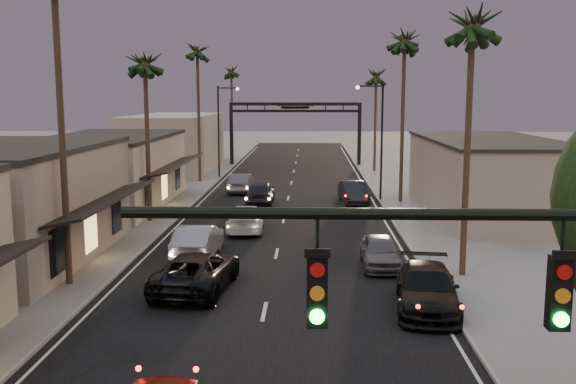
# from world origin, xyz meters

# --- Properties ---
(ground) EXTENTS (200.00, 200.00, 0.00)m
(ground) POSITION_xyz_m (0.00, 40.00, 0.00)
(ground) COLOR slate
(ground) RESTS_ON ground
(road) EXTENTS (14.00, 120.00, 0.02)m
(road) POSITION_xyz_m (0.00, 45.00, 0.00)
(road) COLOR black
(road) RESTS_ON ground
(sidewalk_left) EXTENTS (5.00, 92.00, 0.12)m
(sidewalk_left) POSITION_xyz_m (-9.50, 52.00, 0.06)
(sidewalk_left) COLOR slate
(sidewalk_left) RESTS_ON ground
(sidewalk_right) EXTENTS (5.00, 92.00, 0.12)m
(sidewalk_right) POSITION_xyz_m (9.50, 52.00, 0.06)
(sidewalk_right) COLOR slate
(sidewalk_right) RESTS_ON ground
(storefront_mid) EXTENTS (8.00, 14.00, 5.50)m
(storefront_mid) POSITION_xyz_m (-13.00, 26.00, 2.75)
(storefront_mid) COLOR gray
(storefront_mid) RESTS_ON ground
(storefront_far) EXTENTS (8.00, 16.00, 5.00)m
(storefront_far) POSITION_xyz_m (-13.00, 42.00, 2.50)
(storefront_far) COLOR #B8A78C
(storefront_far) RESTS_ON ground
(storefront_dist) EXTENTS (8.00, 20.00, 6.00)m
(storefront_dist) POSITION_xyz_m (-13.00, 65.00, 3.00)
(storefront_dist) COLOR gray
(storefront_dist) RESTS_ON ground
(building_right) EXTENTS (8.00, 18.00, 5.00)m
(building_right) POSITION_xyz_m (14.00, 40.00, 2.50)
(building_right) COLOR gray
(building_right) RESTS_ON ground
(arch) EXTENTS (15.20, 0.40, 7.27)m
(arch) POSITION_xyz_m (0.00, 70.00, 5.53)
(arch) COLOR black
(arch) RESTS_ON ground
(streetlight_right) EXTENTS (2.13, 0.30, 9.00)m
(streetlight_right) POSITION_xyz_m (6.92, 45.00, 5.33)
(streetlight_right) COLOR black
(streetlight_right) RESTS_ON ground
(streetlight_left) EXTENTS (2.13, 0.30, 9.00)m
(streetlight_left) POSITION_xyz_m (-6.92, 58.00, 5.33)
(streetlight_left) COLOR black
(streetlight_left) RESTS_ON ground
(palm_lc) EXTENTS (3.20, 3.20, 12.20)m
(palm_lc) POSITION_xyz_m (-8.60, 36.00, 10.47)
(palm_lc) COLOR #38281C
(palm_lc) RESTS_ON ground
(palm_ld) EXTENTS (3.20, 3.20, 14.20)m
(palm_ld) POSITION_xyz_m (-8.60, 55.00, 12.42)
(palm_ld) COLOR #38281C
(palm_ld) RESTS_ON ground
(palm_ra) EXTENTS (3.20, 3.20, 13.20)m
(palm_ra) POSITION_xyz_m (8.60, 24.00, 11.44)
(palm_ra) COLOR #38281C
(palm_ra) RESTS_ON ground
(palm_rb) EXTENTS (3.20, 3.20, 14.20)m
(palm_rb) POSITION_xyz_m (8.60, 44.00, 12.42)
(palm_rb) COLOR #38281C
(palm_rb) RESTS_ON ground
(palm_rc) EXTENTS (3.20, 3.20, 12.20)m
(palm_rc) POSITION_xyz_m (8.60, 64.00, 10.47)
(palm_rc) COLOR #38281C
(palm_rc) RESTS_ON ground
(palm_far) EXTENTS (3.20, 3.20, 13.20)m
(palm_far) POSITION_xyz_m (-8.30, 78.00, 11.44)
(palm_far) COLOR #38281C
(palm_far) RESTS_ON ground
(oncoming_pickup) EXTENTS (3.35, 6.19, 1.65)m
(oncoming_pickup) POSITION_xyz_m (-3.03, 21.63, 0.82)
(oncoming_pickup) COLOR black
(oncoming_pickup) RESTS_ON ground
(oncoming_silver) EXTENTS (1.95, 5.18, 1.69)m
(oncoming_silver) POSITION_xyz_m (-3.93, 27.13, 0.84)
(oncoming_silver) COLOR gray
(oncoming_silver) RESTS_ON ground
(oncoming_white) EXTENTS (2.38, 5.41, 1.55)m
(oncoming_white) POSITION_xyz_m (-2.15, 33.57, 0.77)
(oncoming_white) COLOR #B0B0B0
(oncoming_white) RESTS_ON ground
(oncoming_dgrey) EXTENTS (2.13, 5.09, 1.72)m
(oncoming_dgrey) POSITION_xyz_m (-2.02, 43.40, 0.86)
(oncoming_dgrey) COLOR black
(oncoming_dgrey) RESTS_ON ground
(oncoming_grey_far) EXTENTS (1.80, 4.89, 1.60)m
(oncoming_grey_far) POSITION_xyz_m (-4.08, 48.90, 0.80)
(oncoming_grey_far) COLOR #4D4E53
(oncoming_grey_far) RESTS_ON ground
(curbside_black) EXTENTS (2.94, 5.87, 1.64)m
(curbside_black) POSITION_xyz_m (6.20, 19.52, 0.82)
(curbside_black) COLOR black
(curbside_black) RESTS_ON ground
(curbside_grey) EXTENTS (1.84, 4.45, 1.51)m
(curbside_grey) POSITION_xyz_m (5.07, 25.56, 0.75)
(curbside_grey) COLOR #525157
(curbside_grey) RESTS_ON ground
(curbside_far) EXTENTS (2.25, 5.13, 1.64)m
(curbside_far) POSITION_xyz_m (5.04, 43.92, 0.82)
(curbside_far) COLOR black
(curbside_far) RESTS_ON ground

